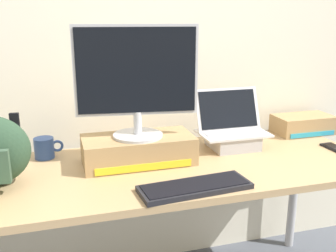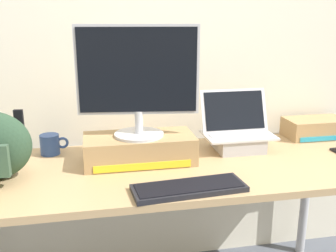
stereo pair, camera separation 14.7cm
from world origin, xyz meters
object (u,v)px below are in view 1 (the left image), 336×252
(toner_box_yellow, at_px, (138,150))
(coffee_mug, at_px, (45,148))
(desktop_monitor, at_px, (137,80))
(external_keyboard, at_px, (195,187))
(toner_box_cyan, at_px, (303,124))
(open_laptop, at_px, (232,135))
(cell_phone, at_px, (335,148))

(toner_box_yellow, relative_size, coffee_mug, 3.70)
(desktop_monitor, bearing_deg, coffee_mug, 163.51)
(external_keyboard, relative_size, toner_box_cyan, 1.36)
(coffee_mug, height_order, toner_box_cyan, toner_box_cyan)
(coffee_mug, xyz_separation_m, toner_box_cyan, (1.38, 0.01, 0.00))
(desktop_monitor, bearing_deg, open_laptop, 16.66)
(desktop_monitor, distance_m, open_laptop, 0.59)
(toner_box_yellow, relative_size, open_laptop, 1.45)
(desktop_monitor, xyz_separation_m, external_keyboard, (0.14, -0.34, -0.36))
(toner_box_yellow, xyz_separation_m, coffee_mug, (-0.40, 0.18, -0.01))
(coffee_mug, bearing_deg, external_keyboard, -43.58)
(toner_box_yellow, distance_m, open_laptop, 0.50)
(open_laptop, xyz_separation_m, external_keyboard, (-0.35, -0.42, -0.05))
(toner_box_yellow, relative_size, cell_phone, 3.28)
(toner_box_yellow, bearing_deg, desktop_monitor, -100.33)
(desktop_monitor, bearing_deg, toner_box_cyan, 18.41)
(desktop_monitor, distance_m, coffee_mug, 0.54)
(desktop_monitor, height_order, external_keyboard, desktop_monitor)
(external_keyboard, distance_m, toner_box_cyan, 0.99)
(open_laptop, distance_m, coffee_mug, 0.90)
(cell_phone, bearing_deg, desktop_monitor, 172.10)
(toner_box_cyan, bearing_deg, coffee_mug, -179.57)
(open_laptop, bearing_deg, external_keyboard, -129.96)
(toner_box_yellow, bearing_deg, coffee_mug, 156.14)
(toner_box_yellow, xyz_separation_m, open_laptop, (0.49, 0.08, 0.00))
(toner_box_yellow, distance_m, toner_box_cyan, 0.99)
(toner_box_yellow, height_order, toner_box_cyan, toner_box_yellow)
(open_laptop, relative_size, external_keyboard, 0.77)
(toner_box_cyan, bearing_deg, desktop_monitor, -169.10)
(external_keyboard, bearing_deg, cell_phone, 11.87)
(external_keyboard, distance_m, cell_phone, 0.86)
(open_laptop, bearing_deg, desktop_monitor, -171.03)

